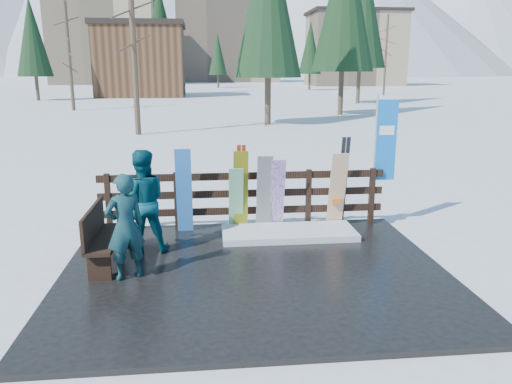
{
  "coord_description": "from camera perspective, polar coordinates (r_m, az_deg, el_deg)",
  "views": [
    {
      "loc": [
        -0.74,
        -7.27,
        3.14
      ],
      "look_at": [
        0.12,
        1.0,
        1.1
      ],
      "focal_mm": 35.0,
      "sensor_mm": 36.0,
      "label": 1
    }
  ],
  "objects": [
    {
      "name": "snowboard_2",
      "position": [
        9.55,
        -1.75,
        0.08
      ],
      "size": [
        0.28,
        0.29,
        1.6
      ],
      "primitive_type": "cube",
      "rotation": [
        0.16,
        0.0,
        0.0
      ],
      "color": "yellow",
      "rests_on": "deck"
    },
    {
      "name": "ski_pair_a",
      "position": [
        9.6,
        -1.69,
        0.47
      ],
      "size": [
        0.16,
        0.22,
        1.7
      ],
      "color": "#A32A14",
      "rests_on": "deck"
    },
    {
      "name": "deck",
      "position": [
        7.94,
        -0.13,
        -9.2
      ],
      "size": [
        6.0,
        5.0,
        0.08
      ],
      "primitive_type": "cube",
      "color": "black",
      "rests_on": "ground"
    },
    {
      "name": "fence",
      "position": [
        9.8,
        -1.44,
        -0.4
      ],
      "size": [
        5.6,
        0.1,
        1.15
      ],
      "color": "black",
      "rests_on": "deck"
    },
    {
      "name": "snowboard_4",
      "position": [
        9.6,
        0.96,
        -0.14
      ],
      "size": [
        0.3,
        0.33,
        1.5
      ],
      "primitive_type": "cube",
      "rotation": [
        0.2,
        0.0,
        0.0
      ],
      "color": "black",
      "rests_on": "deck"
    },
    {
      "name": "rental_flag",
      "position": [
        10.26,
        14.34,
        5.21
      ],
      "size": [
        0.45,
        0.04,
        2.6
      ],
      "color": "silver",
      "rests_on": "deck"
    },
    {
      "name": "snow_patch",
      "position": [
        9.49,
        3.75,
        -4.67
      ],
      "size": [
        2.51,
        1.0,
        0.12
      ],
      "primitive_type": "cube",
      "color": "white",
      "rests_on": "deck"
    },
    {
      "name": "snowboard_0",
      "position": [
        9.53,
        -8.22,
        0.1
      ],
      "size": [
        0.3,
        0.31,
        1.66
      ],
      "primitive_type": "cube",
      "rotation": [
        0.17,
        0.0,
        0.0
      ],
      "color": "#327EE2",
      "rests_on": "deck"
    },
    {
      "name": "snowboard_3",
      "position": [
        9.64,
        2.44,
        -0.3
      ],
      "size": [
        0.28,
        0.38,
        1.43
      ],
      "primitive_type": "cube",
      "rotation": [
        0.25,
        0.0,
        0.0
      ],
      "color": "white",
      "rests_on": "deck"
    },
    {
      "name": "snowboard_5",
      "position": [
        9.87,
        9.26,
        0.16
      ],
      "size": [
        0.32,
        0.39,
        1.53
      ],
      "primitive_type": "cube",
      "rotation": [
        0.23,
        0.0,
        0.0
      ],
      "color": "silver",
      "rests_on": "deck"
    },
    {
      "name": "trees",
      "position": [
        54.63,
        -1.29,
        16.68
      ],
      "size": [
        41.91,
        68.76,
        13.19
      ],
      "color": "#382B1E",
      "rests_on": "ground"
    },
    {
      "name": "ground",
      "position": [
        7.96,
        -0.13,
        -9.47
      ],
      "size": [
        700.0,
        700.0,
        0.0
      ],
      "primitive_type": "plane",
      "color": "white",
      "rests_on": "ground"
    },
    {
      "name": "bench",
      "position": [
        8.31,
        -17.32,
        -4.71
      ],
      "size": [
        0.41,
        1.5,
        0.97
      ],
      "color": "black",
      "rests_on": "deck"
    },
    {
      "name": "person_back",
      "position": [
        8.66,
        -12.9,
        -1.09
      ],
      "size": [
        0.96,
        0.81,
        1.78
      ],
      "primitive_type": "imported",
      "rotation": [
        0.0,
        0.0,
        3.3
      ],
      "color": "#094453",
      "rests_on": "deck"
    },
    {
      "name": "person_front",
      "position": [
        7.63,
        -14.72,
        -3.87
      ],
      "size": [
        0.7,
        0.61,
        1.61
      ],
      "primitive_type": "imported",
      "rotation": [
        0.0,
        0.0,
        3.61
      ],
      "color": "#1A554B",
      "rests_on": "deck"
    },
    {
      "name": "snowboard_1",
      "position": [
        9.58,
        -2.3,
        -0.86
      ],
      "size": [
        0.27,
        0.35,
        1.28
      ],
      "primitive_type": "cube",
      "rotation": [
        0.25,
        0.0,
        0.0
      ],
      "color": "silver",
      "rests_on": "deck"
    },
    {
      "name": "resort_buildings",
      "position": [
        122.87,
        -5.34,
        16.85
      ],
      "size": [
        73.0,
        87.6,
        22.6
      ],
      "color": "tan",
      "rests_on": "ground"
    },
    {
      "name": "ski_pair_b",
      "position": [
        9.94,
        9.88,
        1.1
      ],
      "size": [
        0.17,
        0.31,
        1.83
      ],
      "color": "black",
      "rests_on": "deck"
    }
  ]
}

